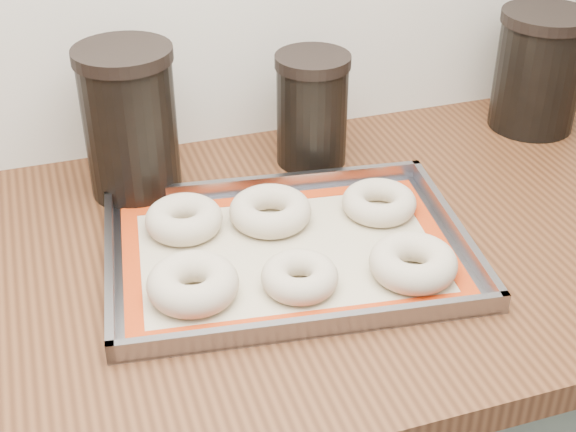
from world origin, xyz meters
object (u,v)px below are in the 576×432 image
object	(u,v)px
bagel_front_mid	(300,277)
bagel_back_mid	(270,211)
bagel_front_left	(193,284)
bagel_back_left	(184,219)
canister_right	(539,70)
baking_tray	(288,251)
bagel_front_right	(413,263)
canister_mid	(312,109)
canister_left	(130,122)
bagel_back_right	(379,202)

from	to	relation	value
bagel_front_mid	bagel_back_mid	size ratio (longest dim) A/B	0.84
bagel_front_left	bagel_back_mid	bearing A→B (deg)	43.34
bagel_back_left	canister_right	size ratio (longest dim) A/B	0.53
bagel_front_mid	bagel_back_mid	bearing A→B (deg)	86.31
baking_tray	bagel_front_right	distance (m)	0.16
canister_mid	baking_tray	bearing A→B (deg)	-116.32
bagel_front_right	bagel_back_left	xyz separation A→B (m)	(-0.25, 0.19, -0.00)
bagel_front_mid	canister_mid	bearing A→B (deg)	67.91
bagel_back_mid	canister_mid	bearing A→B (deg)	53.65
bagel_front_mid	bagel_front_right	bearing A→B (deg)	-8.00
bagel_back_mid	bagel_front_right	bearing A→B (deg)	-52.49
canister_left	bagel_back_right	bearing A→B (deg)	-29.95
baking_tray	bagel_back_left	xyz separation A→B (m)	(-0.12, 0.09, 0.02)
baking_tray	bagel_front_left	world-z (taller)	bagel_front_left
baking_tray	canister_mid	xyz separation A→B (m)	(0.11, 0.23, 0.08)
baking_tray	canister_right	distance (m)	0.56
bagel_front_left	canister_mid	world-z (taller)	canister_mid
bagel_back_right	canister_mid	size ratio (longest dim) A/B	0.60
bagel_back_left	baking_tray	bearing A→B (deg)	-38.04
bagel_back_left	canister_left	world-z (taller)	canister_left
baking_tray	bagel_front_mid	distance (m)	0.08
bagel_front_right	bagel_back_left	world-z (taller)	same
bagel_front_mid	bagel_front_right	size ratio (longest dim) A/B	0.86
bagel_back_right	canister_left	xyz separation A→B (m)	(-0.31, 0.18, 0.09)
canister_mid	canister_right	world-z (taller)	canister_right
bagel_back_right	canister_left	size ratio (longest dim) A/B	0.47
bagel_back_mid	canister_mid	distance (m)	0.20
bagel_front_left	baking_tray	bearing A→B (deg)	21.14
bagel_back_left	bagel_front_left	bearing A→B (deg)	-97.80
bagel_front_mid	canister_right	bearing A→B (deg)	30.79
canister_right	baking_tray	bearing A→B (deg)	-155.36
baking_tray	bagel_front_right	xyz separation A→B (m)	(0.13, -0.10, 0.02)
baking_tray	canister_mid	distance (m)	0.27
bagel_front_mid	bagel_back_right	size ratio (longest dim) A/B	0.91
canister_left	canister_right	world-z (taller)	canister_left
bagel_back_mid	canister_left	xyz separation A→B (m)	(-0.16, 0.15, 0.09)
bagel_front_left	bagel_back_right	size ratio (longest dim) A/B	1.07
bagel_front_mid	bagel_back_right	bearing A→B (deg)	38.50
bagel_front_mid	bagel_front_right	xyz separation A→B (m)	(0.14, -0.02, 0.00)
bagel_front_left	canister_left	distance (m)	0.29
bagel_back_mid	canister_right	world-z (taller)	canister_right
bagel_back_left	canister_right	world-z (taller)	canister_right
bagel_back_right	baking_tray	bearing A→B (deg)	-160.96
baking_tray	bagel_back_right	size ratio (longest dim) A/B	4.85
bagel_back_mid	canister_mid	xyz separation A→B (m)	(0.11, 0.16, 0.06)
bagel_front_mid	bagel_front_left	bearing A→B (deg)	169.61
bagel_front_right	bagel_back_mid	xyz separation A→B (m)	(-0.13, 0.17, -0.00)
bagel_back_right	canister_right	distance (m)	0.41
canister_left	canister_mid	distance (m)	0.27
baking_tray	bagel_front_right	world-z (taller)	bagel_front_right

